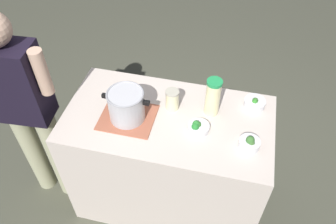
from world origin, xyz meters
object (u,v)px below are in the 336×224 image
Objects in this scene: mason_jar at (172,100)px; person_cook at (28,111)px; broccoli_bowl_back at (249,143)px; lemonade_pitcher at (213,97)px; broccoli_bowl_front at (255,103)px; broccoli_bowl_center at (198,127)px; cooking_pot at (126,105)px.

person_cook is at bearing 12.43° from mason_jar.
mason_jar is 1.15× the size of broccoli_bowl_back.
lemonade_pitcher is 2.10× the size of broccoli_bowl_back.
lemonade_pitcher is 0.30m from broccoli_bowl_front.
lemonade_pitcher reaches higher than broccoli_bowl_center.
broccoli_bowl_back is (-0.50, 0.21, -0.04)m from mason_jar.
broccoli_bowl_front is at bearing -156.45° from lemonade_pitcher.
broccoli_bowl_center is at bearing 142.12° from mason_jar.
broccoli_bowl_center is at bearing -177.20° from person_cook.
person_cook is at bearing 2.80° from broccoli_bowl_center.
lemonade_pitcher is at bearing -160.87° from cooking_pot.
person_cook is at bearing 10.91° from lemonade_pitcher.
broccoli_bowl_center is (-0.44, -0.00, -0.08)m from cooking_pot.
broccoli_bowl_back is at bearing 137.80° from lemonade_pitcher.
lemonade_pitcher is at bearing -174.91° from mason_jar.
lemonade_pitcher reaches higher than broccoli_bowl_back.
person_cook is (1.12, 0.05, -0.08)m from broccoli_bowl_center.
broccoli_bowl_front is 0.34m from broccoli_bowl_back.
broccoli_bowl_center is 0.08× the size of person_cook.
cooking_pot is at bearing 0.09° from broccoli_bowl_center.
broccoli_bowl_front is 1.11× the size of broccoli_bowl_back.
broccoli_bowl_front is at bearing -91.54° from broccoli_bowl_back.
cooking_pot is 0.18× the size of person_cook.
broccoli_bowl_back is at bearing 179.87° from person_cook.
mason_jar is (-0.25, -0.15, -0.04)m from cooking_pot.
broccoli_bowl_front is at bearing -138.03° from broccoli_bowl_center.
mason_jar is 1.03× the size of broccoli_bowl_front.
mason_jar reaches higher than broccoli_bowl_front.
person_cook is (0.92, 0.20, -0.12)m from mason_jar.
broccoli_bowl_center is (0.32, 0.29, 0.00)m from broccoli_bowl_front.
broccoli_bowl_back is 0.08× the size of person_cook.
broccoli_bowl_center is 1.07× the size of broccoli_bowl_back.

